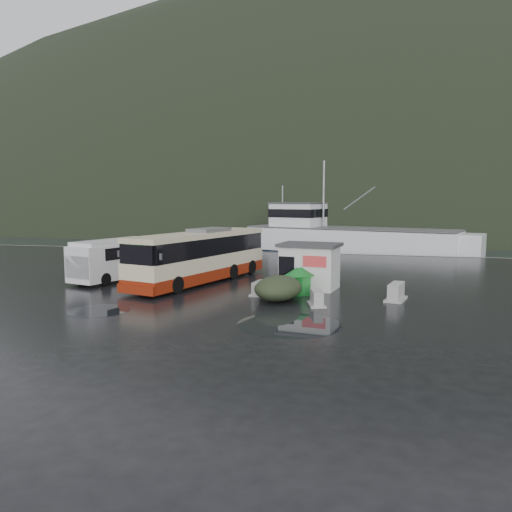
% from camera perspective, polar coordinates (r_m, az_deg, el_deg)
% --- Properties ---
extents(ground, '(160.00, 160.00, 0.00)m').
position_cam_1_polar(ground, '(27.82, -4.65, -3.87)').
color(ground, black).
rests_on(ground, ground).
extents(harbor_water, '(300.00, 180.00, 0.02)m').
position_cam_1_polar(harbor_water, '(136.28, 10.36, 4.32)').
color(harbor_water, black).
rests_on(harbor_water, ground).
extents(quay_edge, '(160.00, 0.60, 1.50)m').
position_cam_1_polar(quay_edge, '(47.01, 3.17, 0.40)').
color(quay_edge, '#999993').
rests_on(quay_edge, ground).
extents(headland, '(780.00, 540.00, 570.00)m').
position_cam_1_polar(headland, '(275.96, 14.35, 5.29)').
color(headland, black).
rests_on(headland, ground).
extents(coach_bus, '(5.78, 11.84, 3.24)m').
position_cam_1_polar(coach_bus, '(30.53, -6.32, -2.95)').
color(coach_bus, beige).
rests_on(coach_bus, ground).
extents(white_van, '(3.61, 6.46, 2.56)m').
position_cam_1_polar(white_van, '(32.11, -15.69, -2.69)').
color(white_van, silver).
rests_on(white_van, ground).
extents(waste_bin_left, '(1.21, 1.21, 1.46)m').
position_cam_1_polar(waste_bin_left, '(26.55, 5.13, -4.37)').
color(waste_bin_left, '#126921').
rests_on(waste_bin_left, ground).
extents(waste_bin_right, '(1.33, 1.33, 1.43)m').
position_cam_1_polar(waste_bin_right, '(26.55, 4.70, -4.37)').
color(waste_bin_right, '#126921').
rests_on(waste_bin_right, ground).
extents(dome_tent, '(2.68, 3.42, 1.22)m').
position_cam_1_polar(dome_tent, '(24.93, 2.56, -5.06)').
color(dome_tent, '#29331E').
rests_on(dome_tent, ground).
extents(ticket_kiosk, '(3.60, 2.93, 2.56)m').
position_cam_1_polar(ticket_kiosk, '(28.33, 6.12, -3.69)').
color(ticket_kiosk, silver).
rests_on(ticket_kiosk, ground).
extents(jersey_barrier_a, '(0.85, 1.49, 0.71)m').
position_cam_1_polar(jersey_barrier_a, '(26.32, 0.41, -4.44)').
color(jersey_barrier_a, '#999993').
rests_on(jersey_barrier_a, ground).
extents(jersey_barrier_b, '(1.23, 1.87, 0.86)m').
position_cam_1_polar(jersey_barrier_b, '(25.86, 15.68, -4.89)').
color(jersey_barrier_b, '#999993').
rests_on(jersey_barrier_b, ground).
extents(jersey_barrier_c, '(1.09, 1.59, 0.73)m').
position_cam_1_polar(jersey_barrier_c, '(23.88, 6.93, -5.63)').
color(jersey_barrier_c, '#999993').
rests_on(jersey_barrier_c, ground).
extents(fishing_trawler, '(26.92, 13.34, 10.56)m').
position_cam_1_polar(fishing_trawler, '(54.27, 10.59, 1.12)').
color(fishing_trawler, silver).
rests_on(fishing_trawler, ground).
extents(puddles, '(12.30, 13.56, 0.01)m').
position_cam_1_polar(puddles, '(23.68, 0.37, -5.67)').
color(puddles, black).
rests_on(puddles, ground).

